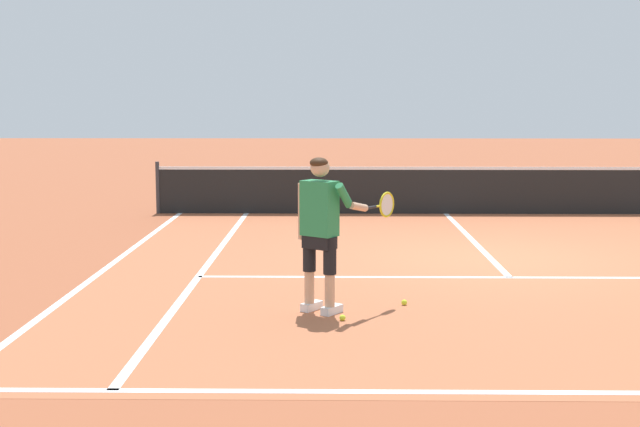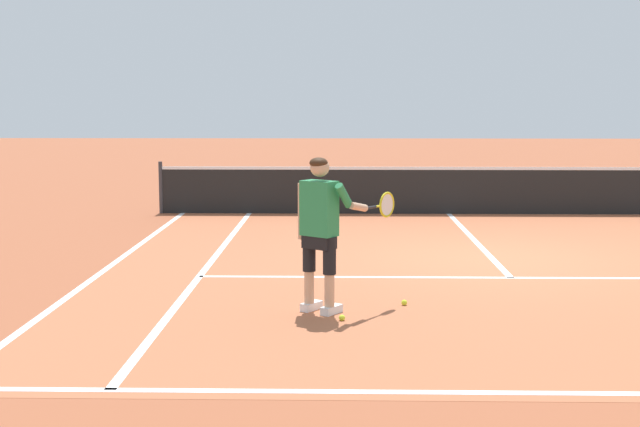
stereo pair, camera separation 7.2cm
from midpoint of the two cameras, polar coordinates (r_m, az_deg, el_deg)
ground_plane at (r=13.00m, az=11.46°, el=-2.91°), size 80.00×80.00×0.00m
court_inner_surface at (r=12.52m, az=11.86°, el=-3.31°), size 10.98×11.30×0.00m
line_baseline at (r=7.40m, az=19.74°, el=-11.19°), size 10.98×0.10×0.01m
line_service at (r=11.61m, az=12.72°, el=-4.18°), size 8.23×0.10×0.01m
line_centre_service at (r=14.71m, az=10.26°, el=-1.66°), size 0.10×6.40×0.01m
line_singles_left at (r=12.44m, az=-7.14°, el=-3.27°), size 0.10×10.90×0.01m
line_doubles_left at (r=12.71m, az=-13.29°, el=-3.18°), size 0.10×10.90×0.01m
tennis_net at (r=17.78m, az=8.70°, el=1.56°), size 11.96×0.08×1.07m
tennis_player at (r=9.34m, az=0.31°, el=-0.68°), size 1.10×0.85×1.71m
tennis_ball_near_feet at (r=9.89m, az=5.82°, el=-5.90°), size 0.07×0.07×0.07m
tennis_ball_by_baseline at (r=9.17m, az=1.69°, el=-6.93°), size 0.07×0.07×0.07m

